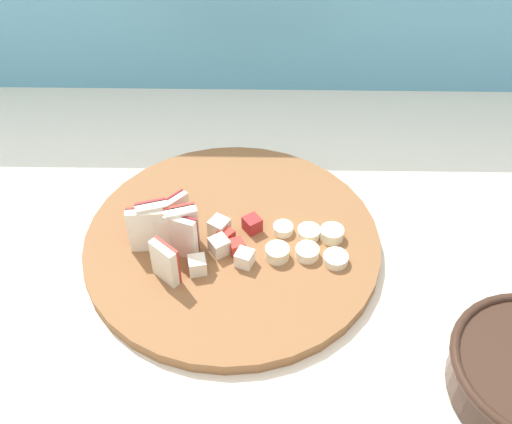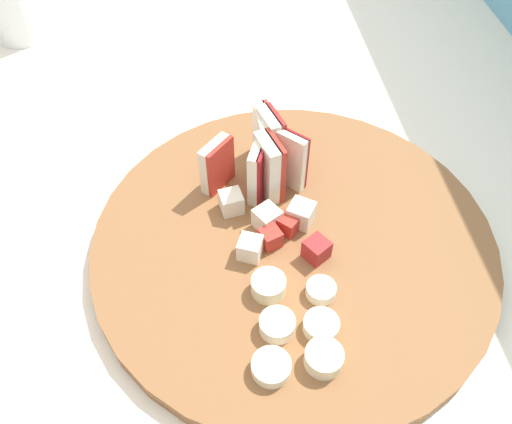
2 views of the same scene
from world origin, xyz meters
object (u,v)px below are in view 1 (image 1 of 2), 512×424
(apple_wedge_fan, at_px, (165,231))
(apple_dice_pile, at_px, (226,243))
(banana_slice_rows, at_px, (308,244))
(cutting_board, at_px, (232,243))

(apple_wedge_fan, distance_m, apple_dice_pile, 0.07)
(banana_slice_rows, bearing_deg, apple_dice_pile, -178.25)
(apple_wedge_fan, relative_size, banana_slice_rows, 1.03)
(cutting_board, relative_size, apple_wedge_fan, 3.60)
(apple_wedge_fan, xyz_separation_m, apple_dice_pile, (0.07, 0.00, -0.02))
(apple_wedge_fan, height_order, banana_slice_rows, apple_wedge_fan)
(cutting_board, height_order, apple_dice_pile, apple_dice_pile)
(apple_dice_pile, bearing_deg, apple_wedge_fan, -179.04)
(cutting_board, distance_m, apple_dice_pile, 0.03)
(apple_dice_pile, height_order, banana_slice_rows, apple_dice_pile)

